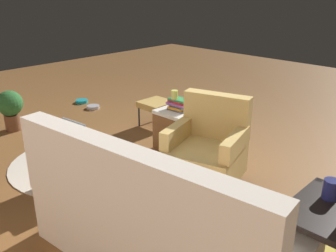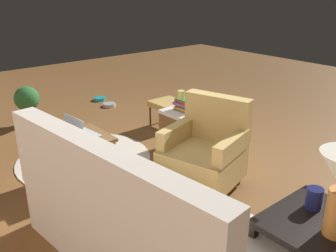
{
  "view_description": "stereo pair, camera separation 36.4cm",
  "coord_description": "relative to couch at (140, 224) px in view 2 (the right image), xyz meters",
  "views": [
    {
      "loc": [
        -2.48,
        2.91,
        1.87
      ],
      "look_at": [
        -0.11,
        0.47,
        0.55
      ],
      "focal_mm": 39.65,
      "sensor_mm": 36.0,
      "label": 1
    },
    {
      "loc": [
        -2.73,
        2.64,
        1.87
      ],
      "look_at": [
        -0.11,
        0.47,
        0.55
      ],
      "focal_mm": 39.65,
      "sensor_mm": 36.0,
      "label": 2
    }
  ],
  "objects": [
    {
      "name": "pet_bowl_steel",
      "position": [
        3.24,
        -1.71,
        -0.3
      ],
      "size": [
        0.2,
        0.2,
        0.05
      ],
      "primitive_type": "cylinder",
      "color": "silver",
      "rests_on": "ground"
    },
    {
      "name": "side_table",
      "position": [
        -0.95,
        -0.66,
        0.04
      ],
      "size": [
        0.64,
        0.64,
        0.55
      ],
      "color": "black",
      "rests_on": "ground"
    },
    {
      "name": "wicker_hamper",
      "position": [
        1.26,
        -1.56,
        -0.09
      ],
      "size": [
        0.45,
        0.45,
        0.48
      ],
      "color": "brown",
      "rests_on": "ground"
    },
    {
      "name": "potted_plant",
      "position": [
        3.25,
        -0.42,
        0.0
      ],
      "size": [
        0.34,
        0.34,
        0.55
      ],
      "color": "brown",
      "rests_on": "ground"
    },
    {
      "name": "small_vase",
      "position": [
        -0.81,
        -0.76,
        0.29
      ],
      "size": [
        0.1,
        0.1,
        0.13
      ],
      "primitive_type": "cylinder",
      "color": "navy",
      "rests_on": "side_table"
    },
    {
      "name": "yellow_mug",
      "position": [
        1.3,
        -1.53,
        0.34
      ],
      "size": [
        0.08,
        0.08,
        0.1
      ],
      "primitive_type": "cylinder",
      "color": "#D8D866",
      "rests_on": "book_stack_hamper"
    },
    {
      "name": "circular_rug",
      "position": [
        1.77,
        -0.48,
        -0.32
      ],
      "size": [
        1.49,
        1.49,
        0.01
      ],
      "primitive_type": "cylinder",
      "color": "beige",
      "rests_on": "ground"
    },
    {
      "name": "laptop",
      "position": [
        1.33,
        -0.24,
        0.2
      ],
      "size": [
        0.34,
        0.28,
        0.21
      ],
      "color": "silver",
      "rests_on": "laptop_desk"
    },
    {
      "name": "tv_remote",
      "position": [
        1.36,
        -1.64,
        0.17
      ],
      "size": [
        0.08,
        0.17,
        0.02
      ],
      "primitive_type": "cube",
      "rotation": [
        0.0,
        0.0,
        0.18
      ],
      "color": "#262628",
      "rests_on": "wicker_hamper"
    },
    {
      "name": "armchair",
      "position": [
        0.48,
        -1.11,
        0.04
      ],
      "size": [
        0.82,
        0.84,
        0.87
      ],
      "color": "tan",
      "rests_on": "ground"
    },
    {
      "name": "pet_bowl_teal",
      "position": [
        3.64,
        -1.75,
        -0.3
      ],
      "size": [
        0.2,
        0.2,
        0.05
      ],
      "primitive_type": "cylinder",
      "color": "teal",
      "rests_on": "ground"
    },
    {
      "name": "laptop_desk",
      "position": [
        1.33,
        -0.28,
        0.1
      ],
      "size": [
        0.56,
        0.44,
        0.48
      ],
      "color": "olive",
      "rests_on": "ground"
    },
    {
      "name": "book_stack_hamper",
      "position": [
        1.26,
        -1.56,
        0.22
      ],
      "size": [
        0.28,
        0.22,
        0.13
      ],
      "color": "#595960",
      "rests_on": "wicker_hamper"
    },
    {
      "name": "ottoman",
      "position": [
        1.96,
        -1.87,
        -0.02
      ],
      "size": [
        0.4,
        0.4,
        0.36
      ],
      "color": "tan",
      "rests_on": "ground"
    },
    {
      "name": "ground",
      "position": [
        0.97,
        -1.43,
        -0.33
      ],
      "size": [
        12.0,
        12.0,
        0.0
      ],
      "primitive_type": "plane",
      "color": "brown"
    },
    {
      "name": "couch",
      "position": [
        0.0,
        0.0,
        0.0
      ],
      "size": [
        1.98,
        1.04,
        1.0
      ],
      "color": "silver",
      "rests_on": "ground"
    }
  ]
}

